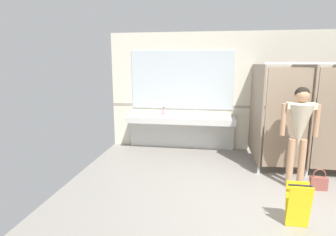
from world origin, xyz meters
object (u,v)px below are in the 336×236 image
paper_cup (215,116)px  person_standing (300,125)px  handbag (319,183)px  wet_floor_sign (298,205)px  soap_dispenser (164,112)px

paper_cup → person_standing: bearing=-50.6°
handbag → paper_cup: (-1.69, 1.68, 0.75)m
paper_cup → handbag: bearing=-44.7°
person_standing → wet_floor_sign: 1.49m
soap_dispenser → paper_cup: bearing=-11.0°
soap_dispenser → wet_floor_sign: 3.87m
handbag → wet_floor_sign: (-0.67, -1.17, 0.18)m
soap_dispenser → paper_cup: size_ratio=1.95×
person_standing → soap_dispenser: size_ratio=8.78×
soap_dispenser → wet_floor_sign: (2.26, -3.08, -0.61)m
person_standing → paper_cup: size_ratio=17.11×
handbag → soap_dispenser: 3.59m
wet_floor_sign → soap_dispenser: bearing=126.2°
person_standing → wet_floor_sign: person_standing is taller
person_standing → soap_dispenser: (-2.57, 1.85, -0.17)m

